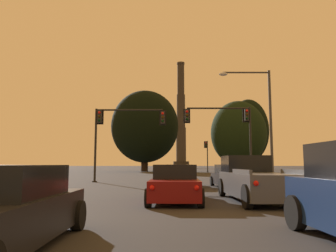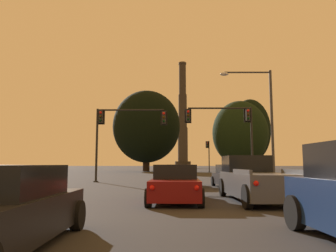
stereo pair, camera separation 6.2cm
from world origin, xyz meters
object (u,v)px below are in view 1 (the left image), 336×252
sedan_center_lane_second (177,184)px  pickup_truck_right_lane_second (256,180)px  traffic_light_overhead_right (230,124)px  smokestack (182,126)px  street_lamp (263,112)px  sedan_right_lane_front (233,177)px  sedan_center_lane_front (181,176)px  traffic_light_overhead_left (121,125)px  traffic_light_far_right (208,152)px

sedan_center_lane_second → pickup_truck_right_lane_second: bearing=5.5°
traffic_light_overhead_right → smokestack: size_ratio=0.16×
street_lamp → smokestack: size_ratio=0.21×
sedan_right_lane_front → sedan_center_lane_front: 3.31m
pickup_truck_right_lane_second → sedan_center_lane_second: size_ratio=1.17×
sedan_center_lane_front → street_lamp: bearing=22.9°
sedan_right_lane_front → traffic_light_overhead_right: traffic_light_overhead_right is taller
traffic_light_overhead_right → street_lamp: (1.76, -3.86, 0.39)m
pickup_truck_right_lane_second → traffic_light_overhead_left: 15.98m
sedan_center_lane_front → traffic_light_overhead_left: bearing=133.2°
sedan_center_lane_second → smokestack: (4.54, 107.32, 14.94)m
pickup_truck_right_lane_second → smokestack: 108.14m
sedan_center_lane_second → traffic_light_overhead_right: (4.83, 14.43, 4.16)m
traffic_light_overhead_left → traffic_light_overhead_right: size_ratio=0.96×
traffic_light_far_right → street_lamp: bearing=-90.4°
sedan_center_lane_front → traffic_light_overhead_right: bearing=56.9°
traffic_light_far_right → street_lamp: street_lamp is taller
sedan_right_lane_front → sedan_center_lane_second: same height
street_lamp → traffic_light_overhead_right: bearing=114.5°
sedan_center_lane_second → sedan_center_lane_front: bearing=88.6°
traffic_light_far_right → traffic_light_overhead_left: (-11.12, -33.19, 0.88)m
traffic_light_far_right → traffic_light_overhead_left: 35.02m
sedan_center_lane_front → sedan_right_lane_front: bearing=-11.8°
traffic_light_far_right → sedan_right_lane_front: bearing=-94.6°
traffic_light_overhead_right → smokestack: smokestack is taller
traffic_light_far_right → street_lamp: size_ratio=0.68×
street_lamp → pickup_truck_right_lane_second: bearing=-108.1°
sedan_center_lane_front → smokestack: smokestack is taller
sedan_center_lane_front → sedan_center_lane_second: bearing=-90.8°
sedan_right_lane_front → sedan_center_lane_second: (-3.67, -7.47, 0.00)m
pickup_truck_right_lane_second → traffic_light_far_right: bearing=84.4°
traffic_light_far_right → smokestack: bearing=92.2°
street_lamp → sedan_center_lane_second: bearing=-121.9°
sedan_center_lane_second → sedan_center_lane_front: size_ratio=1.00×
sedan_center_lane_second → smokestack: smokestack is taller
traffic_light_far_right → traffic_light_overhead_left: bearing=-108.5°
sedan_right_lane_front → sedan_center_lane_front: (-3.21, 0.81, 0.00)m
pickup_truck_right_lane_second → smokestack: size_ratio=0.14×
sedan_right_lane_front → pickup_truck_right_lane_second: size_ratio=0.86×
pickup_truck_right_lane_second → traffic_light_overhead_left: bearing=117.8°
sedan_center_lane_second → traffic_light_overhead_right: traffic_light_overhead_right is taller
pickup_truck_right_lane_second → street_lamp: (3.39, 10.37, 4.41)m
traffic_light_overhead_left → traffic_light_overhead_right: (9.13, 0.65, 0.18)m
sedan_right_lane_front → pickup_truck_right_lane_second: pickup_truck_right_lane_second is taller
traffic_light_overhead_left → smokestack: bearing=84.6°
pickup_truck_right_lane_second → smokestack: bearing=88.1°
traffic_light_overhead_right → sedan_center_lane_front: bearing=-125.4°
traffic_light_overhead_right → smokestack: 93.51m
traffic_light_far_right → smokestack: smokestack is taller
sedan_center_lane_second → sedan_center_lane_front: 8.29m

